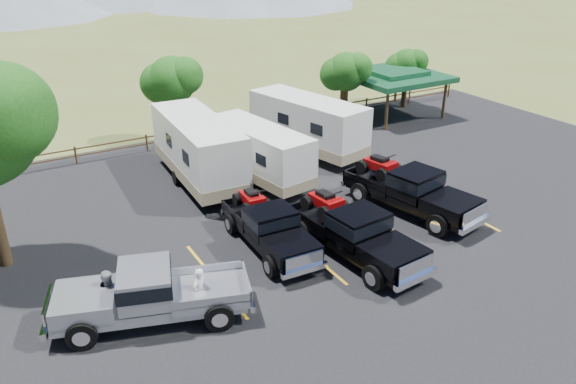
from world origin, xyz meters
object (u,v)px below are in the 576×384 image
pickup_silver (152,293)px  person_b (111,295)px  rig_right (410,189)px  trailer_right (307,125)px  trailer_left (198,150)px  rig_center (353,231)px  rig_left (268,226)px  person_a (199,291)px  pavilion (394,76)px  trailer_center (259,153)px

pickup_silver → person_b: 1.36m
rig_right → trailer_right: trailer_right is taller
rig_right → trailer_left: (-7.00, 7.78, 0.67)m
rig_center → trailer_left: 10.01m
rig_left → person_a: bearing=-144.1°
trailer_left → person_b: size_ratio=5.33×
pickup_silver → person_b: size_ratio=3.77×
rig_left → pickup_silver: 5.96m
rig_right → pavilion: bearing=42.0°
trailer_right → pickup_silver: trailer_right is taller
pavilion → rig_right: pavilion is taller
pavilion → trailer_left: bearing=-164.6°
rig_center → rig_right: rig_right is taller
rig_left → rig_right: rig_right is taller
pickup_silver → rig_right: bearing=116.6°
trailer_left → trailer_center: (2.69, -1.33, -0.24)m
rig_center → rig_right: size_ratio=0.95×
rig_right → person_b: size_ratio=3.89×
rig_right → pickup_silver: 12.72m
pavilion → trailer_right: (-9.14, -3.57, -1.07)m
trailer_right → pickup_silver: bearing=-152.7°
trailer_right → person_a: size_ratio=5.52×
pickup_silver → trailer_center: bearing=153.3°
pavilion → person_b: size_ratio=3.43×
rig_left → rig_center: size_ratio=0.89×
pavilion → trailer_center: 14.63m
pavilion → trailer_left: (-16.08, -4.43, -1.00)m
rig_left → pickup_silver: rig_left is taller
pavilion → pickup_silver: 25.94m
rig_center → pavilion: bearing=40.3°
rig_left → trailer_center: size_ratio=0.71×
rig_right → person_a: size_ratio=4.19×
person_b → rig_center: bearing=-40.4°
pavilion → person_a: pavilion is taller
trailer_center → person_a: bearing=-136.3°
trailer_left → person_b: 11.27m
trailer_left → trailer_center: bearing=-23.4°
rig_left → rig_right: bearing=-0.3°
trailer_center → person_a: size_ratio=4.97×
rig_right → trailer_left: trailer_left is taller
pavilion → rig_right: bearing=-126.6°
pavilion → rig_left: bearing=-143.6°
pavilion → trailer_center: bearing=-156.8°
trailer_left → person_a: (-4.10, -10.15, -0.91)m
rig_right → pickup_silver: bearing=177.6°
rig_left → trailer_center: (2.75, 6.14, 0.56)m
person_a → rig_right: bearing=162.1°
trailer_right → trailer_center: bearing=-165.9°
trailer_right → person_b: (-13.65, -9.88, -0.78)m
rig_right → person_b: (-13.71, -1.24, -0.18)m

